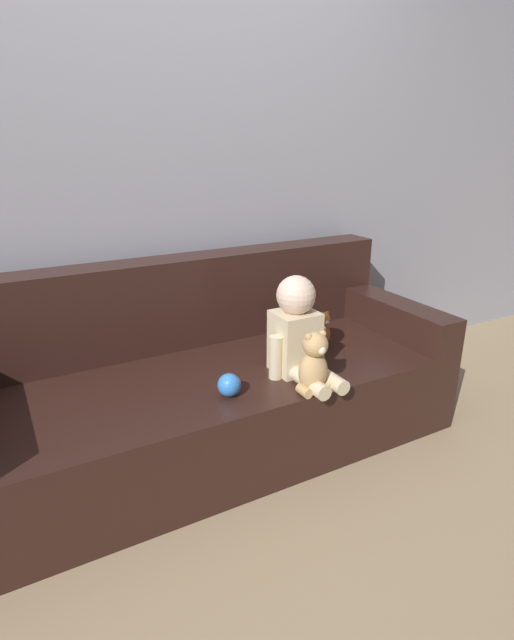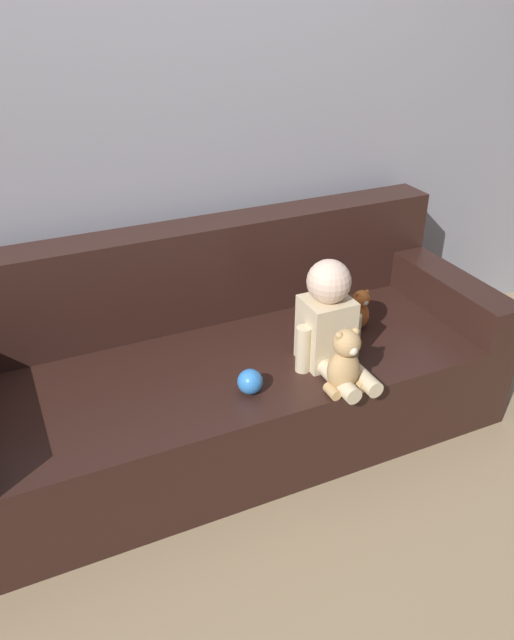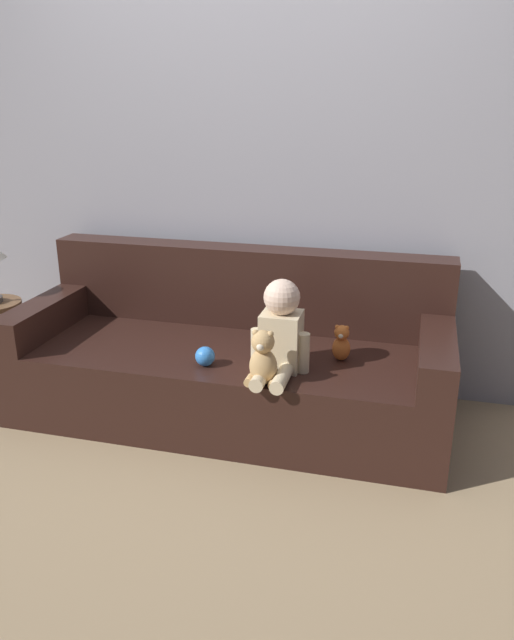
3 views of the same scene
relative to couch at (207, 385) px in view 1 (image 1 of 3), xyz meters
The scene contains 7 objects.
ground_plane 0.29m from the couch, 90.00° to the right, with size 12.00×12.00×0.00m, color #9E8460.
wall_back 1.11m from the couch, 90.00° to the left, with size 8.00×0.05×2.60m.
couch is the anchor object (origin of this frame).
person_baby 0.50m from the couch, 40.61° to the right, with size 0.27×0.37×0.42m.
teddy_bear_brown 0.56m from the couch, 58.11° to the right, with size 0.15×0.12×0.25m.
plush_toy_side 0.60m from the couch, ahead, with size 0.09×0.08×0.18m.
toy_ball 0.35m from the couch, 96.72° to the right, with size 0.09×0.09×0.09m.
Camera 1 is at (-0.78, -1.82, 1.33)m, focal length 28.00 mm.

